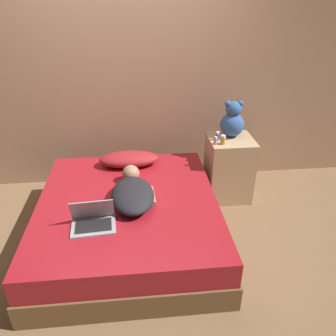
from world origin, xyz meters
name	(u,v)px	position (x,y,z in m)	size (l,w,h in m)	color
ground_plane	(130,238)	(0.00, 0.00, 0.00)	(12.00, 12.00, 0.00)	brown
wall_back	(124,74)	(0.00, 1.19, 1.30)	(8.00, 0.06, 2.60)	tan
bed	(129,219)	(0.00, 0.00, 0.22)	(1.64, 1.83, 0.45)	brown
nightstand	(229,168)	(1.12, 0.65, 0.36)	(0.48, 0.46, 0.71)	tan
pillow	(129,159)	(0.01, 0.66, 0.52)	(0.63, 0.30, 0.15)	maroon
person_lying	(133,192)	(0.05, 0.00, 0.53)	(0.40, 0.76, 0.17)	black
laptop	(93,220)	(-0.27, -0.34, 0.50)	(0.37, 0.27, 0.23)	#9E9EA3
teddy_bear	(232,121)	(1.14, 0.74, 0.89)	(0.26, 0.26, 0.40)	#335693
bottle_amber	(223,140)	(0.99, 0.53, 0.76)	(0.05, 0.05, 0.10)	gold
bottle_blue	(217,136)	(0.96, 0.63, 0.76)	(0.04, 0.04, 0.10)	#3866B2
bottle_pink	(216,141)	(0.91, 0.53, 0.76)	(0.03, 0.03, 0.09)	pink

